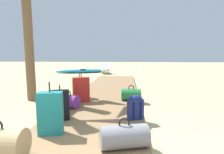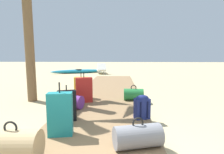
% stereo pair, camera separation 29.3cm
% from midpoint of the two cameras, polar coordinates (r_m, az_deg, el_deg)
% --- Properties ---
extents(ground_plane, '(60.00, 60.00, 0.00)m').
position_cam_midpoint_polar(ground_plane, '(5.45, -3.30, -7.61)').
color(ground_plane, tan).
extents(boardwalk, '(2.01, 9.82, 0.08)m').
position_cam_midpoint_polar(boardwalk, '(6.39, -2.42, -5.07)').
color(boardwalk, olive).
rests_on(boardwalk, ground).
extents(duffel_bag_purple, '(0.58, 0.47, 0.43)m').
position_cam_midpoint_polar(duffel_bag_purple, '(4.61, -14.04, -7.39)').
color(duffel_bag_purple, '#6B2D84').
rests_on(duffel_bag_purple, boardwalk).
extents(suitcase_red, '(0.47, 0.31, 0.80)m').
position_cam_midpoint_polar(suitcase_red, '(5.08, -10.29, -3.95)').
color(suitcase_red, red).
rests_on(suitcase_red, boardwalk).
extents(suitcase_yellow, '(0.41, 0.26, 0.77)m').
position_cam_midpoint_polar(suitcase_yellow, '(5.57, -11.00, -3.24)').
color(suitcase_yellow, gold).
rests_on(suitcase_yellow, boardwalk).
extents(suitcase_black, '(0.39, 0.28, 0.70)m').
position_cam_midpoint_polar(suitcase_black, '(3.76, -16.01, -8.54)').
color(suitcase_black, black).
rests_on(suitcase_black, boardwalk).
extents(duffel_bag_tan, '(0.68, 0.43, 0.51)m').
position_cam_midpoint_polar(duffel_bag_tan, '(2.70, -31.52, -17.80)').
color(duffel_bag_tan, tan).
rests_on(duffel_bag_tan, boardwalk).
extents(suitcase_teal, '(0.40, 0.25, 0.86)m').
position_cam_midpoint_polar(suitcase_teal, '(3.13, -18.36, -10.85)').
color(suitcase_teal, '#197A7F').
rests_on(suitcase_teal, boardwalk).
extents(duffel_bag_green, '(0.55, 0.33, 0.44)m').
position_cam_midpoint_polar(duffel_bag_green, '(5.28, 5.10, -5.36)').
color(duffel_bag_green, '#237538').
rests_on(duffel_bag_green, boardwalk).
extents(backpack_navy, '(0.34, 0.27, 0.48)m').
position_cam_midpoint_polar(backpack_navy, '(3.77, 7.08, -8.98)').
color(backpack_navy, navy).
rests_on(backpack_navy, boardwalk).
extents(duffel_bag_grey, '(0.72, 0.48, 0.43)m').
position_cam_midpoint_polar(duffel_bag_grey, '(2.68, 4.71, -17.82)').
color(duffel_bag_grey, slate).
rests_on(duffel_bag_grey, boardwalk).
extents(lounge_chair, '(0.86, 1.63, 0.78)m').
position_cam_midpoint_polar(lounge_chair, '(13.42, -4.00, 2.43)').
color(lounge_chair, white).
rests_on(lounge_chair, ground).
extents(kayak, '(4.02, 1.92, 0.29)m').
position_cam_midpoint_polar(kayak, '(14.06, -10.90, 1.77)').
color(kayak, teal).
rests_on(kayak, ground).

